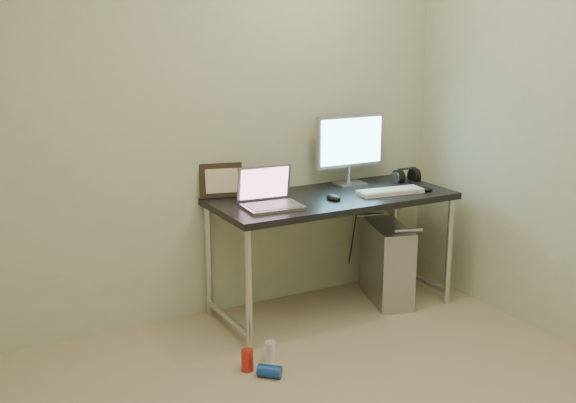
% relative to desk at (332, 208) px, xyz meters
% --- Properties ---
extents(wall_back, '(3.50, 0.02, 2.50)m').
position_rel_desk_xyz_m(wall_back, '(-0.81, 0.33, 0.58)').
color(wall_back, beige).
rests_on(wall_back, ground).
extents(desk, '(1.51, 0.66, 0.75)m').
position_rel_desk_xyz_m(desk, '(0.00, 0.00, 0.00)').
color(desk, black).
rests_on(desk, ground).
extents(tower_computer, '(0.36, 0.53, 0.55)m').
position_rel_desk_xyz_m(tower_computer, '(0.41, -0.04, -0.41)').
color(tower_computer, '#A9AAAE').
rests_on(tower_computer, ground).
extents(cable_a, '(0.01, 0.16, 0.69)m').
position_rel_desk_xyz_m(cable_a, '(0.36, 0.28, -0.27)').
color(cable_a, black).
rests_on(cable_a, ground).
extents(cable_b, '(0.02, 0.11, 0.71)m').
position_rel_desk_xyz_m(cable_b, '(0.45, 0.26, -0.29)').
color(cable_b, black).
rests_on(cable_b, ground).
extents(can_red, '(0.08, 0.08, 0.12)m').
position_rel_desk_xyz_m(can_red, '(-0.83, -0.51, -0.61)').
color(can_red, red).
rests_on(can_red, ground).
extents(can_white, '(0.06, 0.06, 0.11)m').
position_rel_desk_xyz_m(can_white, '(-0.67, -0.46, -0.61)').
color(can_white, white).
rests_on(can_white, ground).
extents(can_blue, '(0.14, 0.13, 0.07)m').
position_rel_desk_xyz_m(can_blue, '(-0.76, -0.63, -0.63)').
color(can_blue, '#18419D').
rests_on(can_blue, ground).
extents(laptop, '(0.35, 0.29, 0.23)m').
position_rel_desk_xyz_m(laptop, '(-0.46, -0.05, 0.14)').
color(laptop, '#ADADB4').
rests_on(laptop, desk).
extents(monitor, '(0.49, 0.15, 0.46)m').
position_rel_desk_xyz_m(monitor, '(0.26, 0.20, 0.35)').
color(monitor, '#ADADB4').
rests_on(monitor, desk).
extents(keyboard, '(0.43, 0.18, 0.03)m').
position_rel_desk_xyz_m(keyboard, '(0.35, -0.13, 0.10)').
color(keyboard, silver).
rests_on(keyboard, desk).
extents(mouse_right, '(0.09, 0.12, 0.04)m').
position_rel_desk_xyz_m(mouse_right, '(0.59, -0.17, 0.10)').
color(mouse_right, black).
rests_on(mouse_right, desk).
extents(mouse_left, '(0.08, 0.12, 0.04)m').
position_rel_desk_xyz_m(mouse_left, '(-0.05, -0.09, 0.10)').
color(mouse_left, black).
rests_on(mouse_left, desk).
extents(headphones, '(0.17, 0.11, 0.12)m').
position_rel_desk_xyz_m(headphones, '(0.66, 0.11, 0.11)').
color(headphones, black).
rests_on(headphones, desk).
extents(picture_frame, '(0.27, 0.14, 0.21)m').
position_rel_desk_xyz_m(picture_frame, '(-0.62, 0.29, 0.19)').
color(picture_frame, black).
rests_on(picture_frame, desk).
extents(webcam, '(0.05, 0.04, 0.12)m').
position_rel_desk_xyz_m(webcam, '(-0.39, 0.25, 0.17)').
color(webcam, silver).
rests_on(webcam, desk).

